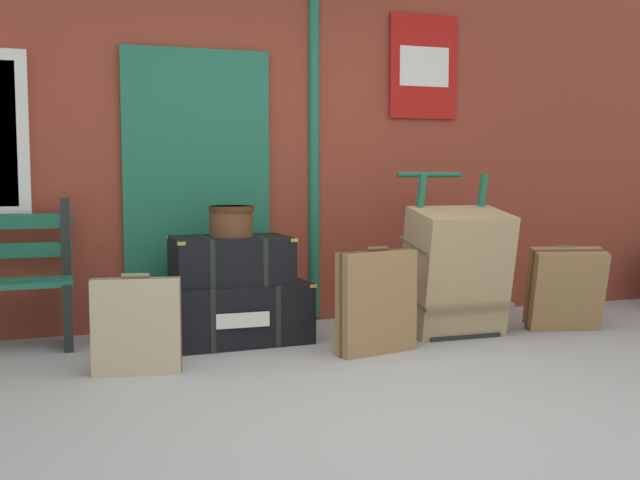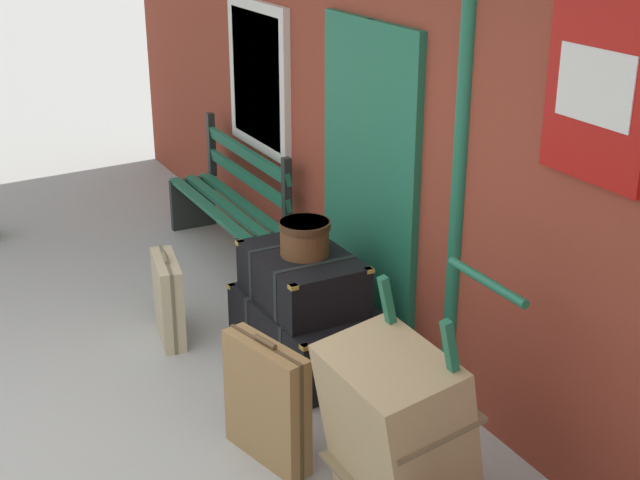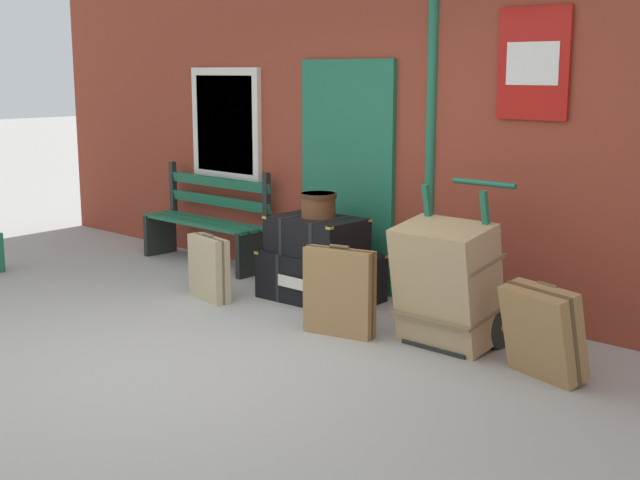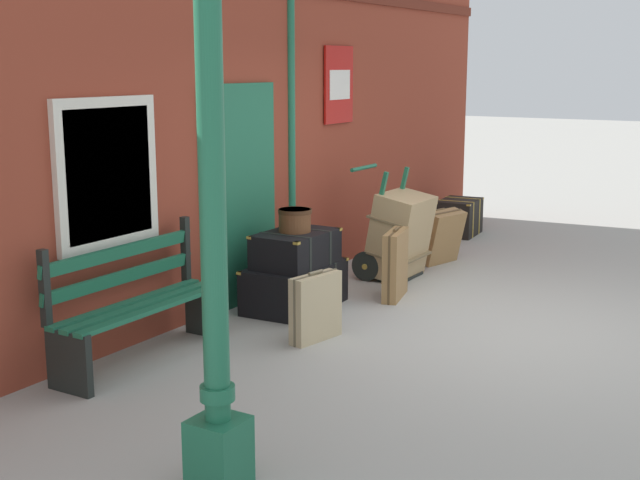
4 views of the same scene
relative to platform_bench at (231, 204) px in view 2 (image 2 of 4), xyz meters
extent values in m
plane|color=#A3A099|center=(2.24, -2.16, -0.44)|extent=(60.00, 60.00, 0.00)
cube|color=brown|center=(2.24, 0.44, 1.16)|extent=(10.40, 0.30, 3.20)
cube|color=#1E6647|center=(1.71, 0.27, 0.61)|extent=(1.10, 0.05, 2.10)
cube|color=#123D2A|center=(1.71, 0.25, 0.61)|extent=(0.06, 0.02, 2.10)
cube|color=silver|center=(0.02, 0.27, 1.01)|extent=(1.04, 0.06, 1.16)
cube|color=silver|center=(0.02, 0.25, 1.01)|extent=(0.88, 0.02, 1.00)
cylinder|color=#1E6647|center=(2.64, 0.29, 1.16)|extent=(0.09, 0.09, 3.14)
cube|color=#B7140F|center=(3.58, 0.27, 1.61)|extent=(0.60, 0.02, 0.84)
cube|color=white|center=(3.58, 0.25, 1.61)|extent=(0.44, 0.01, 0.32)
cube|color=#1E6647|center=(0.00, -0.20, 0.01)|extent=(1.60, 0.09, 0.04)
cube|color=#1E6647|center=(0.00, -0.06, 0.01)|extent=(1.60, 0.09, 0.04)
cube|color=#1E6647|center=(0.00, 0.08, 0.01)|extent=(1.60, 0.09, 0.04)
cube|color=#1E6647|center=(0.00, 0.14, 0.21)|extent=(1.60, 0.05, 0.10)
cube|color=#1E6647|center=(0.00, 0.14, 0.41)|extent=(1.60, 0.05, 0.10)
cube|color=black|center=(-0.76, -0.06, -0.22)|extent=(0.06, 0.40, 0.45)
cube|color=black|center=(-0.76, 0.14, 0.29)|extent=(0.06, 0.06, 0.56)
cube|color=black|center=(0.76, -0.06, -0.22)|extent=(0.06, 0.40, 0.45)
cube|color=black|center=(0.76, 0.14, 0.29)|extent=(0.06, 0.06, 0.56)
cube|color=black|center=(1.86, -0.25, -0.23)|extent=(1.03, 0.70, 0.42)
cube|color=black|center=(1.64, -0.26, -0.23)|extent=(0.07, 0.65, 0.43)
cube|color=black|center=(2.09, -0.23, -0.23)|extent=(0.07, 0.65, 0.43)
cube|color=#B79338|center=(1.40, -0.57, -0.04)|extent=(0.05, 0.05, 0.02)
cube|color=#B79338|center=(2.36, -0.52, -0.04)|extent=(0.05, 0.05, 0.02)
cube|color=#B79338|center=(1.37, 0.03, -0.04)|extent=(0.05, 0.05, 0.02)
cube|color=#B79338|center=(2.33, 0.08, -0.04)|extent=(0.05, 0.05, 0.02)
cube|color=silver|center=(1.86, -0.59, -0.23)|extent=(0.36, 0.01, 0.10)
cube|color=black|center=(1.84, -0.27, 0.14)|extent=(0.80, 0.55, 0.32)
cube|color=black|center=(1.66, -0.28, 0.14)|extent=(0.04, 0.55, 0.33)
cube|color=black|center=(2.02, -0.27, 0.14)|extent=(0.04, 0.55, 0.33)
cube|color=#B79338|center=(1.47, -0.53, 0.28)|extent=(0.05, 0.05, 0.02)
cube|color=#B79338|center=(2.23, -0.52, 0.28)|extent=(0.05, 0.05, 0.02)
cube|color=#B79338|center=(1.46, -0.03, 0.28)|extent=(0.05, 0.05, 0.02)
cube|color=#B79338|center=(2.22, -0.02, 0.28)|extent=(0.05, 0.05, 0.02)
cylinder|color=brown|center=(1.85, -0.26, 0.40)|extent=(0.30, 0.30, 0.21)
cylinder|color=#432715|center=(1.86, -0.26, 0.49)|extent=(0.32, 0.32, 0.04)
cube|color=#1E6647|center=(3.19, -0.40, 0.14)|extent=(0.04, 0.31, 1.18)
cube|color=#1E6647|center=(3.69, -0.40, 0.14)|extent=(0.04, 0.31, 1.18)
cylinder|color=#1E6647|center=(3.44, -0.13, 0.73)|extent=(0.54, 0.04, 0.04)
cylinder|color=black|center=(3.12, -0.34, -0.28)|extent=(0.04, 0.32, 0.32)
cylinder|color=#B79338|center=(3.12, -0.34, -0.28)|extent=(0.07, 0.06, 0.06)
cube|color=tan|center=(3.44, -0.58, 0.03)|extent=(0.68, 0.58, 0.94)
cube|color=olive|center=(3.44, -0.58, -0.17)|extent=(0.70, 0.46, 0.10)
cube|color=olive|center=(3.44, -0.58, 0.22)|extent=(0.70, 0.46, 0.10)
cube|color=olive|center=(2.68, -0.90, -0.11)|extent=(0.58, 0.27, 0.67)
cylinder|color=brown|center=(2.68, -0.90, 0.25)|extent=(0.16, 0.07, 0.03)
cube|color=brown|center=(2.68, -0.90, -0.11)|extent=(0.56, 0.16, 0.68)
cube|color=tan|center=(1.14, -0.92, -0.16)|extent=(0.53, 0.23, 0.56)
cylinder|color=#71644C|center=(1.14, -0.92, 0.14)|extent=(0.16, 0.06, 0.03)
cube|color=brown|center=(1.14, -0.92, -0.16)|extent=(0.52, 0.12, 0.57)
camera|label=1|loc=(0.77, -5.40, 0.73)|focal=42.32mm
camera|label=2|loc=(6.36, -2.51, 2.40)|focal=50.24mm
camera|label=3|loc=(6.94, -5.62, 1.55)|focal=48.22mm
camera|label=4|loc=(-4.71, -4.50, 1.82)|focal=47.98mm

